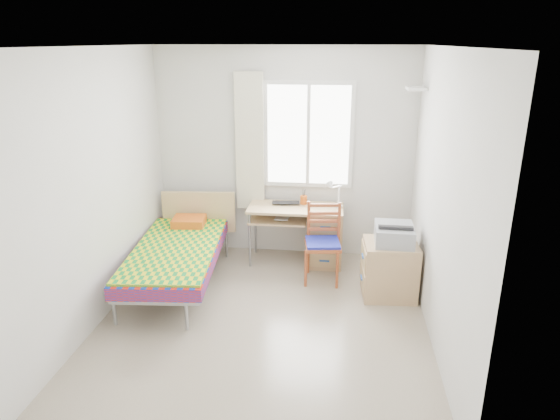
% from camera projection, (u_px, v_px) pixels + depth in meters
% --- Properties ---
extents(floor, '(3.50, 3.50, 0.00)m').
position_uv_depth(floor, '(264.00, 319.00, 4.99)').
color(floor, '#BCAD93').
rests_on(floor, ground).
extents(ceiling, '(3.50, 3.50, 0.00)m').
position_uv_depth(ceiling, '(260.00, 46.00, 4.15)').
color(ceiling, white).
rests_on(ceiling, wall_back).
extents(wall_back, '(3.20, 0.00, 3.20)m').
position_uv_depth(wall_back, '(284.00, 154.00, 6.22)').
color(wall_back, silver).
rests_on(wall_back, ground).
extents(wall_left, '(0.00, 3.50, 3.50)m').
position_uv_depth(wall_left, '(97.00, 189.00, 4.76)').
color(wall_left, silver).
rests_on(wall_left, ground).
extents(wall_right, '(0.00, 3.50, 3.50)m').
position_uv_depth(wall_right, '(442.00, 202.00, 4.39)').
color(wall_right, silver).
rests_on(wall_right, ground).
extents(window, '(1.10, 0.04, 1.30)m').
position_uv_depth(window, '(308.00, 135.00, 6.08)').
color(window, white).
rests_on(window, wall_back).
extents(curtain, '(0.35, 0.05, 1.70)m').
position_uv_depth(curtain, '(250.00, 143.00, 6.15)').
color(curtain, '#F0EDC6').
rests_on(curtain, wall_back).
extents(floating_shelf, '(0.20, 0.32, 0.03)m').
position_uv_depth(floating_shelf, '(416.00, 88.00, 5.44)').
color(floating_shelf, white).
rests_on(floating_shelf, wall_right).
extents(bed, '(1.08, 2.01, 0.84)m').
position_uv_depth(bed, '(178.00, 251.00, 5.60)').
color(bed, '#93969B').
rests_on(bed, floor).
extents(desk, '(1.16, 0.53, 0.72)m').
position_uv_depth(desk, '(320.00, 233.00, 6.15)').
color(desk, tan).
rests_on(desk, floor).
extents(chair, '(0.44, 0.44, 0.91)m').
position_uv_depth(chair, '(324.00, 238.00, 5.69)').
color(chair, '#99471D').
rests_on(chair, floor).
extents(cabinet, '(0.60, 0.53, 0.61)m').
position_uv_depth(cabinet, '(389.00, 269.00, 5.38)').
color(cabinet, tan).
rests_on(cabinet, floor).
extents(printer, '(0.41, 0.47, 0.20)m').
position_uv_depth(printer, '(394.00, 234.00, 5.26)').
color(printer, gray).
rests_on(printer, cabinet).
extents(laptop, '(0.35, 0.25, 0.03)m').
position_uv_depth(laptop, '(286.00, 204.00, 6.13)').
color(laptop, black).
rests_on(laptop, desk).
extents(pen_cup, '(0.10, 0.10, 0.11)m').
position_uv_depth(pen_cup, '(304.00, 200.00, 6.17)').
color(pen_cup, orange).
rests_on(pen_cup, desk).
extents(task_lamp, '(0.21, 0.31, 0.37)m').
position_uv_depth(task_lamp, '(334.00, 192.00, 5.89)').
color(task_lamp, white).
rests_on(task_lamp, desk).
extents(book, '(0.18, 0.24, 0.02)m').
position_uv_depth(book, '(276.00, 217.00, 6.13)').
color(book, gray).
rests_on(book, desk).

